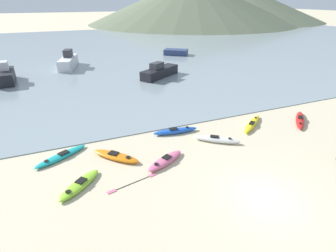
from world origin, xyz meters
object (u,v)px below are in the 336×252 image
at_px(kayak_on_sand_3, 300,120).
at_px(loose_paddle, 133,183).
at_px(moored_boat_1, 159,72).
at_px(moored_boat_3, 178,31).
at_px(kayak_on_sand_1, 252,124).
at_px(kayak_on_sand_7, 165,160).
at_px(kayak_on_sand_0, 175,131).
at_px(kayak_on_sand_6, 217,139).
at_px(moored_boat_0, 5,76).
at_px(kayak_on_sand_2, 80,185).
at_px(moored_boat_2, 176,52).
at_px(kayak_on_sand_4, 116,156).
at_px(kayak_on_sand_5, 61,156).
at_px(moored_boat_4, 68,62).

height_order(kayak_on_sand_3, loose_paddle, kayak_on_sand_3).
relative_size(moored_boat_1, moored_boat_3, 1.22).
relative_size(kayak_on_sand_1, kayak_on_sand_7, 1.14).
relative_size(kayak_on_sand_0, kayak_on_sand_6, 1.14).
relative_size(kayak_on_sand_0, kayak_on_sand_1, 1.02).
xyz_separation_m(kayak_on_sand_1, moored_boat_0, (-18.29, 19.26, 0.71)).
relative_size(moored_boat_0, moored_boat_3, 1.07).
distance_m(kayak_on_sand_0, kayak_on_sand_7, 3.75).
height_order(kayak_on_sand_2, moored_boat_2, moored_boat_2).
height_order(kayak_on_sand_1, loose_paddle, kayak_on_sand_1).
height_order(kayak_on_sand_4, loose_paddle, kayak_on_sand_4).
xyz_separation_m(kayak_on_sand_7, loose_paddle, (-2.21, -1.10, -0.13)).
relative_size(kayak_on_sand_5, moored_boat_2, 0.75).
height_order(kayak_on_sand_4, kayak_on_sand_5, kayak_on_sand_4).
bearing_deg(kayak_on_sand_0, kayak_on_sand_6, -47.51).
bearing_deg(kayak_on_sand_4, loose_paddle, -83.46).
xyz_separation_m(kayak_on_sand_6, moored_boat_0, (-14.54, 20.37, 0.66)).
distance_m(kayak_on_sand_3, moored_boat_2, 27.58).
height_order(kayak_on_sand_1, moored_boat_1, moored_boat_1).
relative_size(kayak_on_sand_3, moored_boat_0, 0.62).
relative_size(kayak_on_sand_1, kayak_on_sand_6, 1.13).
distance_m(kayak_on_sand_5, moored_boat_0, 19.23).
bearing_deg(kayak_on_sand_4, moored_boat_1, 61.03).
distance_m(kayak_on_sand_1, kayak_on_sand_6, 3.91).
bearing_deg(kayak_on_sand_3, loose_paddle, -170.33).
distance_m(kayak_on_sand_2, moored_boat_0, 22.49).
distance_m(moored_boat_0, moored_boat_2, 25.06).
xyz_separation_m(moored_boat_1, moored_boat_3, (20.75, 40.56, -0.21)).
distance_m(moored_boat_3, moored_boat_4, 43.74).
xyz_separation_m(moored_boat_3, moored_boat_4, (-30.40, -31.46, 0.38)).
bearing_deg(kayak_on_sand_1, moored_boat_0, 133.51).
xyz_separation_m(kayak_on_sand_2, moored_boat_4, (1.17, 26.49, 0.72)).
bearing_deg(moored_boat_3, moored_boat_4, -134.02).
distance_m(moored_boat_2, loose_paddle, 33.71).
xyz_separation_m(kayak_on_sand_2, kayak_on_sand_6, (8.76, 1.35, 0.04)).
bearing_deg(moored_boat_3, kayak_on_sand_2, -118.58).
height_order(kayak_on_sand_6, moored_boat_3, moored_boat_3).
height_order(kayak_on_sand_0, kayak_on_sand_3, kayak_on_sand_0).
xyz_separation_m(kayak_on_sand_7, moored_boat_3, (26.82, 57.58, 0.33)).
distance_m(kayak_on_sand_2, kayak_on_sand_5, 3.26).
bearing_deg(kayak_on_sand_3, moored_boat_0, 137.71).
xyz_separation_m(moored_boat_3, loose_paddle, (-29.03, -58.68, -0.47)).
distance_m(kayak_on_sand_4, loose_paddle, 2.64).
bearing_deg(moored_boat_1, kayak_on_sand_1, -83.49).
bearing_deg(kayak_on_sand_1, kayak_on_sand_7, -164.94).
xyz_separation_m(kayak_on_sand_1, kayak_on_sand_2, (-12.52, -2.46, 0.00)).
relative_size(kayak_on_sand_7, moored_boat_4, 0.48).
distance_m(moored_boat_1, moored_boat_2, 13.86).
bearing_deg(moored_boat_2, kayak_on_sand_2, -121.93).
bearing_deg(kayak_on_sand_5, kayak_on_sand_7, -27.14).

